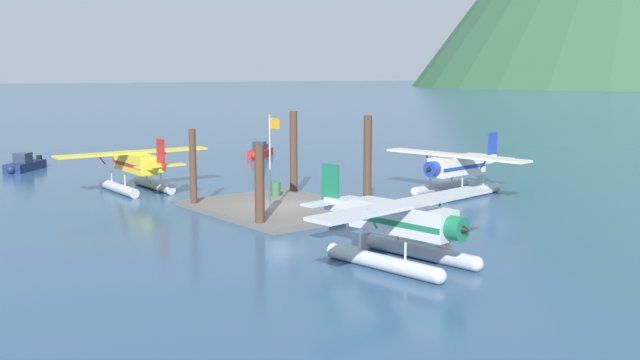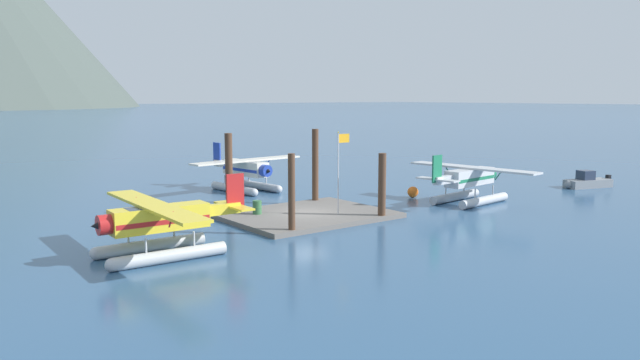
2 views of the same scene
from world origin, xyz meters
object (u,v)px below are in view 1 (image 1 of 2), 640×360
fuel_drum (276,189)px  seaplane_silver_stbd_aft (403,227)px  boat_red_open_west (260,152)px  boat_navy_open_sw (24,165)px  mooring_buoy (444,234)px  seaplane_cream_bow_right (457,171)px  flagpole (271,151)px  seaplane_yellow_port_aft (136,168)px

fuel_drum → seaplane_silver_stbd_aft: 16.37m
boat_red_open_west → boat_navy_open_sw: same height
mooring_buoy → boat_red_open_west: size_ratio=0.21×
fuel_drum → boat_red_open_west: size_ratio=0.21×
seaplane_cream_bow_right → fuel_drum: bearing=-117.3°
flagpole → seaplane_cream_bow_right: (1.19, 13.85, -2.10)m
fuel_drum → boat_navy_open_sw: bearing=-161.4°
fuel_drum → seaplane_yellow_port_aft: 10.38m
seaplane_silver_stbd_aft → boat_red_open_west: bearing=154.9°
boat_navy_open_sw → flagpole: bearing=9.8°
mooring_buoy → seaplane_cream_bow_right: (-8.70, 10.86, 1.15)m
seaplane_yellow_port_aft → seaplane_cream_bow_right: bearing=48.0°
flagpole → mooring_buoy: (9.89, 2.99, -3.24)m
seaplane_silver_stbd_aft → boat_navy_open_sw: size_ratio=2.59×
flagpole → boat_navy_open_sw: (-28.53, -4.95, -3.18)m
seaplane_yellow_port_aft → seaplane_cream_bow_right: 21.43m
mooring_buoy → boat_red_open_west: 36.97m
seaplane_yellow_port_aft → boat_red_open_west: (-11.68, 17.74, -1.09)m
flagpole → mooring_buoy: size_ratio=6.23×
seaplane_cream_bow_right → seaplane_silver_stbd_aft: (10.24, -15.16, 0.00)m
fuel_drum → seaplane_cream_bow_right: 11.97m
seaplane_cream_bow_right → flagpole: bearing=-94.9°
seaplane_silver_stbd_aft → boat_red_open_west: seaplane_silver_stbd_aft is taller
fuel_drum → boat_navy_open_sw: boat_navy_open_sw is taller
seaplane_yellow_port_aft → boat_navy_open_sw: bearing=-169.4°
seaplane_cream_bow_right → seaplane_silver_stbd_aft: size_ratio=1.00×
seaplane_cream_bow_right → seaplane_silver_stbd_aft: bearing=-56.0°
seaplane_silver_stbd_aft → boat_navy_open_sw: 40.15m
seaplane_yellow_port_aft → seaplane_silver_stbd_aft: same height
seaplane_cream_bow_right → boat_navy_open_sw: seaplane_cream_bow_right is taller
fuel_drum → boat_red_open_west: bearing=148.8°
flagpole → seaplane_silver_stbd_aft: bearing=-6.6°
fuel_drum → seaplane_silver_stbd_aft: (15.70, -4.55, 0.84)m
fuel_drum → seaplane_yellow_port_aft: (-8.88, -5.30, 0.84)m
flagpole → seaplane_cream_bow_right: bearing=85.1°
seaplane_silver_stbd_aft → boat_red_open_west: 40.06m
mooring_buoy → seaplane_cream_bow_right: bearing=128.7°
seaplane_yellow_port_aft → mooring_buoy: bearing=12.4°
fuel_drum → seaplane_cream_bow_right: size_ratio=0.08×
seaplane_cream_bow_right → boat_red_open_west: 26.11m
boat_navy_open_sw → fuel_drum: bearing=18.6°
seaplane_yellow_port_aft → boat_red_open_west: seaplane_yellow_port_aft is taller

